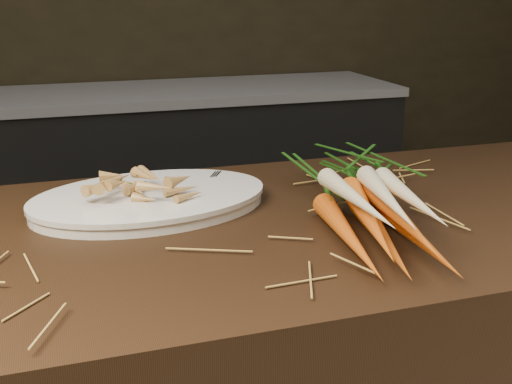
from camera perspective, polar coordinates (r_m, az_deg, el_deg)
back_counter at (r=3.04m, az=-5.09°, el=1.44°), size 1.82×0.62×0.84m
straw_bedding at (r=1.09m, az=0.97°, el=-2.07°), size 1.40×0.60×0.02m
root_veg_bunch at (r=1.12m, az=9.07°, el=0.55°), size 0.27×0.58×0.10m
serving_platter at (r=1.17m, az=-9.40°, el=-0.86°), size 0.45×0.33×0.02m
roasted_veg_heap at (r=1.16m, az=-9.49°, el=0.77°), size 0.22×0.17×0.05m
serving_fork at (r=1.19m, az=-2.23°, el=0.44°), size 0.09×0.15×0.00m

